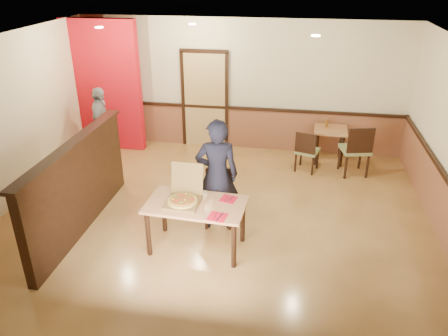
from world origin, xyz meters
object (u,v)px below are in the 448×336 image
Objects in this scene: main_table at (196,210)px; side_chair_left at (307,150)px; pizza_box at (183,198)px; side_chair_right at (356,148)px; passerby at (101,124)px; condiment at (327,123)px; diner_chair at (219,195)px; diner at (217,175)px; side_table at (330,137)px.

side_chair_left is (1.57, 2.88, -0.17)m from main_table.
side_chair_right is at bearing 48.31° from pizza_box.
side_chair_left is 1.51× the size of pizza_box.
pizza_box is (-1.75, -2.87, 0.35)m from side_chair_left.
condiment is at bearing -92.37° from passerby.
passerby is (-2.65, 2.81, 0.13)m from main_table.
side_chair_left is at bearing -117.79° from condiment.
passerby reaches higher than diner_chair.
pizza_box is at bearing 76.05° from side_chair_left.
passerby is (-4.22, -0.07, 0.31)m from side_chair_left.
pizza_box is at bearing 48.07° from diner.
condiment is (2.13, 3.59, -0.03)m from pizza_box.
diner_chair is at bearing -137.88° from passerby.
passerby is at bearing 18.33° from side_chair_left.
diner_chair is (0.18, 0.77, -0.15)m from main_table.
condiment reaches higher than side_table.
side_chair_right is at bearing -163.51° from side_chair_left.
side_chair_right reaches higher than side_chair_left.
diner_chair is 1.05× the size of side_chair_left.
main_table is at bearing 62.42° from diner.
pizza_box is at bearing 34.01° from side_chair_right.
diner_chair is 0.86× the size of side_chair_right.
main_table is 2.55× the size of pizza_box.
side_chair_left is at bearing 60.20° from pizza_box.
side_chair_right is 5.16m from passerby.
passerby reaches higher than main_table.
main_table is at bearing 36.12° from side_chair_right.
condiment is at bearing 128.87° from side_table.
diner reaches higher than pizza_box.
diner reaches higher than diner_chair.
diner is (-1.85, -2.87, 0.36)m from side_table.
side_chair_left reaches higher than main_table.
diner is (0.19, 0.62, 0.26)m from main_table.
passerby reaches higher than side_table.
side_chair_right is (0.94, -0.01, 0.10)m from side_chair_left.
side_chair_right is 0.58× the size of diner.
side_chair_right is 1.46× the size of side_table.
pizza_box is at bearing -150.69° from passerby.
main_table is 4.09m from condiment.
diner_chair is at bearing 65.82° from pizza_box.
condiment is (-0.56, 0.74, 0.22)m from side_chair_right.
side_chair_right is 0.78m from side_table.
pizza_box is at bearing -123.16° from diner_chair.
passerby is at bearing -12.14° from side_chair_right.
side_table is at bearing 59.05° from pizza_box.
side_table is at bearing -110.14° from side_chair_left.
diner_chair is 0.58× the size of passerby.
condiment is at bearing -131.43° from diner.
diner_chair is 0.90m from pizza_box.
passerby reaches higher than pizza_box.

